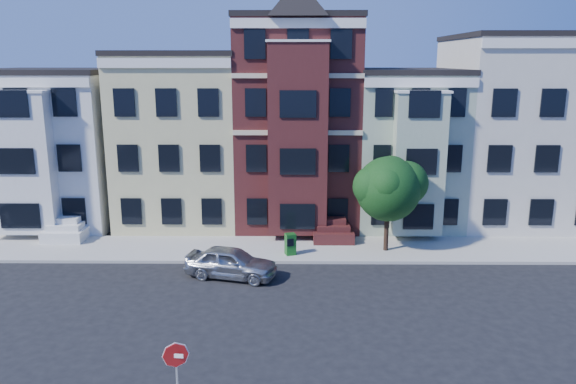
{
  "coord_description": "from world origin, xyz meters",
  "views": [
    {
      "loc": [
        -0.26,
        -20.1,
        9.81
      ],
      "look_at": [
        -0.46,
        3.68,
        4.2
      ],
      "focal_mm": 35.0,
      "sensor_mm": 36.0,
      "label": 1
    }
  ],
  "objects_px": {
    "stop_sign": "(177,377)",
    "newspaper_box": "(290,244)",
    "parked_car": "(231,262)",
    "street_tree": "(388,193)"
  },
  "relations": [
    {
      "from": "stop_sign",
      "to": "newspaper_box",
      "type": "bearing_deg",
      "value": 82.8
    },
    {
      "from": "parked_car",
      "to": "stop_sign",
      "type": "height_order",
      "value": "stop_sign"
    },
    {
      "from": "parked_car",
      "to": "newspaper_box",
      "type": "distance_m",
      "value": 3.85
    },
    {
      "from": "street_tree",
      "to": "newspaper_box",
      "type": "height_order",
      "value": "street_tree"
    },
    {
      "from": "stop_sign",
      "to": "street_tree",
      "type": "bearing_deg",
      "value": 66.13
    },
    {
      "from": "parked_car",
      "to": "stop_sign",
      "type": "bearing_deg",
      "value": -166.92
    },
    {
      "from": "street_tree",
      "to": "stop_sign",
      "type": "height_order",
      "value": "street_tree"
    },
    {
      "from": "parked_car",
      "to": "street_tree",
      "type": "bearing_deg",
      "value": -51.31
    },
    {
      "from": "newspaper_box",
      "to": "stop_sign",
      "type": "xyz_separation_m",
      "value": [
        -2.99,
        -13.56,
        0.78
      ]
    },
    {
      "from": "street_tree",
      "to": "newspaper_box",
      "type": "distance_m",
      "value": 5.6
    }
  ]
}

